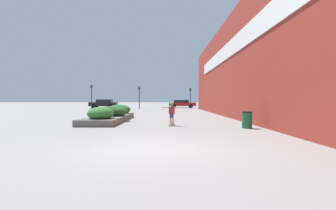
# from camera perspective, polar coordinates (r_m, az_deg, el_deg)

# --- Properties ---
(ground_plane) EXTENTS (300.00, 300.00, 0.00)m
(ground_plane) POSITION_cam_1_polar(r_m,az_deg,el_deg) (7.54, -3.80, -9.52)
(ground_plane) COLOR gray
(building_wall_right) EXTENTS (0.67, 40.64, 7.96)m
(building_wall_right) POSITION_cam_1_polar(r_m,az_deg,el_deg) (21.17, 13.90, 8.14)
(building_wall_right) COLOR maroon
(building_wall_right) RESTS_ON ground_plane
(planter_box) EXTENTS (2.19, 8.09, 1.04)m
(planter_box) POSITION_cam_1_polar(r_m,az_deg,el_deg) (17.86, -12.26, -1.99)
(planter_box) COLOR #605B54
(planter_box) RESTS_ON ground_plane
(skateboard) EXTENTS (0.36, 0.68, 0.09)m
(skateboard) POSITION_cam_1_polar(r_m,az_deg,el_deg) (14.16, 0.81, -4.25)
(skateboard) COLOR olive
(skateboard) RESTS_ON ground_plane
(skateboarder) EXTENTS (1.06, 0.33, 1.15)m
(skateboarder) POSITION_cam_1_polar(r_m,az_deg,el_deg) (14.11, 0.81, -1.32)
(skateboarder) COLOR tan
(skateboarder) RESTS_ON skateboard
(trash_bin) EXTENTS (0.51, 0.51, 0.83)m
(trash_bin) POSITION_cam_1_polar(r_m,az_deg,el_deg) (13.44, 16.80, -3.10)
(trash_bin) COLOR #1E5B33
(trash_bin) RESTS_ON ground_plane
(car_leftmost) EXTENTS (4.52, 2.04, 1.47)m
(car_leftmost) POSITION_cam_1_polar(r_m,az_deg,el_deg) (45.35, -13.86, 0.33)
(car_leftmost) COLOR black
(car_leftmost) RESTS_ON ground_plane
(car_center_left) EXTENTS (4.77, 1.94, 1.39)m
(car_center_left) POSITION_cam_1_polar(r_m,az_deg,el_deg) (46.81, 3.05, 0.32)
(car_center_left) COLOR maroon
(car_center_left) RESTS_ON ground_plane
(traffic_light_left) EXTENTS (0.28, 0.30, 3.48)m
(traffic_light_left) POSITION_cam_1_polar(r_m,az_deg,el_deg) (40.73, -6.29, 2.48)
(traffic_light_left) COLOR black
(traffic_light_left) RESTS_ON ground_plane
(traffic_light_right) EXTENTS (0.28, 0.30, 3.25)m
(traffic_light_right) POSITION_cam_1_polar(r_m,az_deg,el_deg) (40.91, 4.88, 2.28)
(traffic_light_right) COLOR black
(traffic_light_right) RESTS_ON ground_plane
(traffic_light_far_left) EXTENTS (0.28, 0.30, 3.72)m
(traffic_light_far_left) POSITION_cam_1_polar(r_m,az_deg,el_deg) (42.47, -16.34, 2.57)
(traffic_light_far_left) COLOR black
(traffic_light_far_left) RESTS_ON ground_plane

